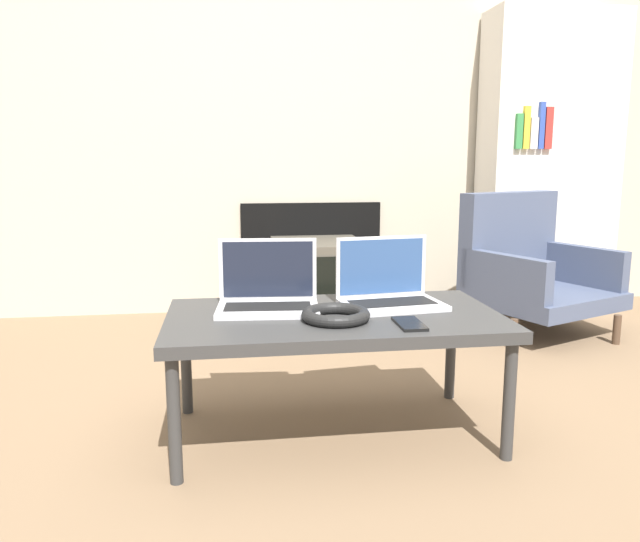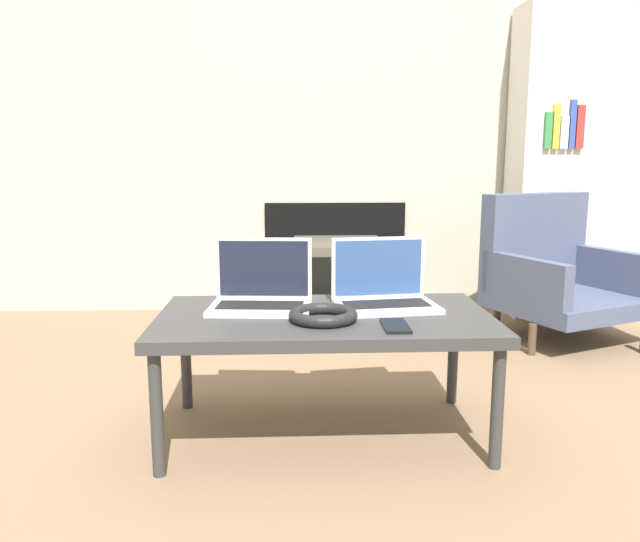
% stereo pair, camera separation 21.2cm
% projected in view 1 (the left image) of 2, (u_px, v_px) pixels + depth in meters
% --- Properties ---
extents(ground_plane, '(14.00, 14.00, 0.00)m').
position_uv_depth(ground_plane, '(355.00, 490.00, 1.65)').
color(ground_plane, '#7A6047').
extents(wall_back, '(7.00, 0.08, 2.60)m').
position_uv_depth(wall_back, '(283.00, 81.00, 3.44)').
color(wall_back, '#B7AD99').
rests_on(wall_back, ground_plane).
extents(table, '(1.02, 0.56, 0.39)m').
position_uv_depth(table, '(334.00, 325.00, 1.93)').
color(table, '#333333').
rests_on(table, ground_plane).
extents(laptop_left, '(0.33, 0.24, 0.22)m').
position_uv_depth(laptop_left, '(268.00, 294.00, 1.98)').
color(laptop_left, silver).
rests_on(laptop_left, table).
extents(laptop_right, '(0.34, 0.25, 0.22)m').
position_uv_depth(laptop_right, '(388.00, 290.00, 2.03)').
color(laptop_right, silver).
rests_on(laptop_right, table).
extents(headphones, '(0.20, 0.20, 0.04)m').
position_uv_depth(headphones, '(336.00, 315.00, 1.84)').
color(headphones, black).
rests_on(headphones, table).
extents(phone, '(0.07, 0.15, 0.01)m').
position_uv_depth(phone, '(409.00, 324.00, 1.79)').
color(phone, black).
rests_on(phone, table).
extents(tv, '(0.47, 0.50, 0.43)m').
position_uv_depth(tv, '(318.00, 280.00, 3.36)').
color(tv, '#4C473D').
rests_on(tv, ground_plane).
extents(armchair, '(0.79, 0.77, 0.69)m').
position_uv_depth(armchair, '(528.00, 267.00, 3.17)').
color(armchair, '#47516B').
rests_on(armchair, ground_plane).
extents(bookshelf, '(0.74, 0.32, 1.66)m').
position_uv_depth(bookshelf, '(547.00, 164.00, 3.54)').
color(bookshelf, silver).
rests_on(bookshelf, ground_plane).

